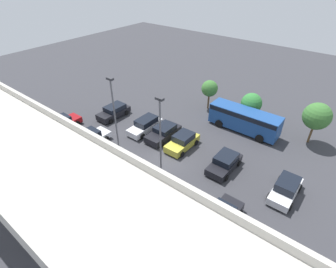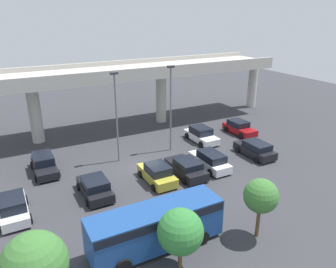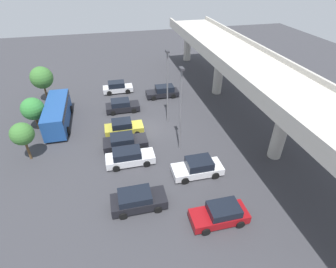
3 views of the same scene
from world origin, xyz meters
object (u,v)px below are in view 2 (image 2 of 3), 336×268
parked_car_0 (13,207)px  lamp_post_mid_lot (116,111)px  parked_car_3 (157,174)px  tree_front_centre (180,232)px  parked_car_1 (44,164)px  parked_car_7 (255,149)px  parked_car_2 (95,187)px  parked_car_6 (201,135)px  lamp_post_near_aisle (171,103)px  parked_car_8 (239,128)px  tree_front_left (35,265)px  tree_front_right (261,196)px  parked_car_5 (210,160)px  shuttle_bus (156,224)px  parked_car_4 (186,168)px

parked_car_0 → lamp_post_mid_lot: bearing=-61.4°
parked_car_3 → tree_front_centre: bearing=160.8°
parked_car_1 → parked_car_7: 20.32m
parked_car_2 → parked_car_7: bearing=-90.7°
parked_car_6 → lamp_post_near_aisle: bearing=-82.1°
lamp_post_near_aisle → tree_front_centre: 17.24m
parked_car_8 → tree_front_left: 29.32m
parked_car_7 → lamp_post_mid_lot: bearing=66.7°
parked_car_8 → lamp_post_near_aisle: (-9.62, -0.55, 4.40)m
parked_car_6 → tree_front_right: (-5.98, -15.61, 2.21)m
tree_front_left → parked_car_6: bearing=39.3°
parked_car_1 → parked_car_8: size_ratio=1.05×
tree_front_centre → tree_front_right: 5.92m
parked_car_7 → tree_front_right: size_ratio=1.09×
parked_car_8 → parked_car_1: bearing=-91.1°
parked_car_3 → tree_front_centre: size_ratio=1.12×
parked_car_6 → tree_front_left: tree_front_left is taller
parked_car_7 → parked_car_5: bearing=90.6°
parked_car_3 → parked_car_5: size_ratio=0.92×
parked_car_7 → parked_car_3: bearing=90.6°
parked_car_1 → lamp_post_mid_lot: size_ratio=0.53×
parked_car_0 → parked_car_8: parked_car_0 is taller
parked_car_7 → parked_car_0: bearing=89.9°
parked_car_8 → shuttle_bus: 22.15m
parked_car_1 → shuttle_bus: (4.53, -13.82, 0.87)m
parked_car_0 → parked_car_3: (11.26, -0.15, -0.02)m
parked_car_1 → lamp_post_near_aisle: bearing=85.5°
parked_car_3 → parked_car_4: parked_car_3 is taller
parked_car_8 → shuttle_bus: shuttle_bus is taller
tree_front_right → parked_car_5: bearing=72.7°
lamp_post_near_aisle → tree_front_centre: bearing=-116.7°
parked_car_4 → parked_car_5: bearing=-85.9°
parked_car_2 → shuttle_bus: shuttle_bus is taller
parked_car_2 → parked_car_3: (5.35, -0.30, 0.03)m
parked_car_4 → lamp_post_near_aisle: size_ratio=0.52×
parked_car_8 → tree_front_centre: (-17.28, -15.78, 1.84)m
tree_front_right → parked_car_0: bearing=144.8°
parked_car_1 → parked_car_5: size_ratio=0.98×
parked_car_7 → parked_car_2: bearing=89.3°
lamp_post_near_aisle → tree_front_left: bearing=-134.7°
parked_car_2 → lamp_post_mid_lot: 7.79m
parked_car_8 → tree_front_right: size_ratio=1.07×
shuttle_bus → tree_front_right: tree_front_right is taller
parked_car_5 → lamp_post_mid_lot: (-6.97, 5.45, 4.27)m
parked_car_8 → shuttle_bus: bearing=-52.7°
parked_car_8 → tree_front_left: size_ratio=0.90×
parked_car_7 → parked_car_6: bearing=23.4°
parked_car_0 → lamp_post_near_aisle: (15.52, 5.31, 4.35)m
parked_car_0 → parked_car_8: bearing=-76.9°
parked_car_5 → tree_front_centre: bearing=137.8°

